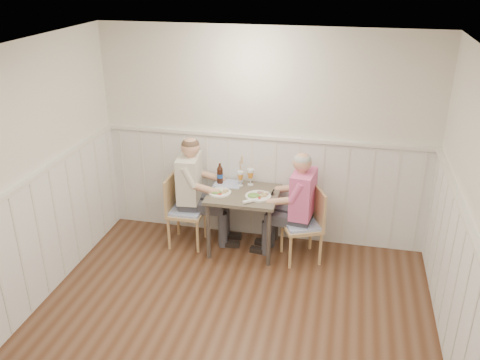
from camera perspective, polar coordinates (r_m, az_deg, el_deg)
The scene contains 16 objects.
ground_plane at distance 4.82m, azimuth -2.51°, elevation -19.05°, with size 4.50×4.50×0.00m, color #4A2B19.
room_shell at distance 3.95m, azimuth -2.90°, elevation -2.66°, with size 4.04×4.54×2.60m.
wainscot at distance 4.94m, azimuth -0.59°, elevation -7.84°, with size 4.00×4.49×1.34m.
dining_table at distance 5.98m, azimuth 0.42°, elevation -2.40°, with size 0.81×0.70×0.75m.
chair_right at distance 5.91m, azimuth 7.47°, elevation -4.69°, with size 0.55×0.55×0.88m.
chair_left at distance 6.21m, azimuth -6.51°, elevation -3.13°, with size 0.43×0.43×0.89m.
man_in_pink at distance 5.92m, azimuth 6.58°, elevation -3.77°, with size 0.65×0.45×1.33m.
diner_cream at distance 6.21m, azimuth -5.23°, elevation -2.09°, with size 0.67×0.47×1.38m.
plate_man at distance 5.82m, azimuth 1.95°, elevation -1.72°, with size 0.30×0.30×0.08m.
plate_diner at distance 5.91m, azimuth -2.43°, elevation -1.33°, with size 0.27×0.27×0.07m.
beer_glass_a at distance 6.08m, azimuth 1.18°, elevation 0.63°, with size 0.08×0.08×0.20m.
beer_glass_b at distance 6.06m, azimuth 0.04°, elevation 0.43°, with size 0.07×0.07×0.19m.
beer_bottle at distance 6.14m, azimuth -2.26°, elevation 0.62°, with size 0.07×0.07×0.26m.
rolled_napkin at distance 5.69m, azimuth 1.18°, elevation -2.37°, with size 0.17×0.15×0.04m.
grass_vase at distance 6.12m, azimuth -0.05°, elevation 1.10°, with size 0.04×0.04×0.37m.
gingham_mat at distance 6.16m, azimuth -1.37°, elevation -0.41°, with size 0.33×0.26×0.01m.
Camera 1 is at (0.96, -3.41, 3.27)m, focal length 38.00 mm.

